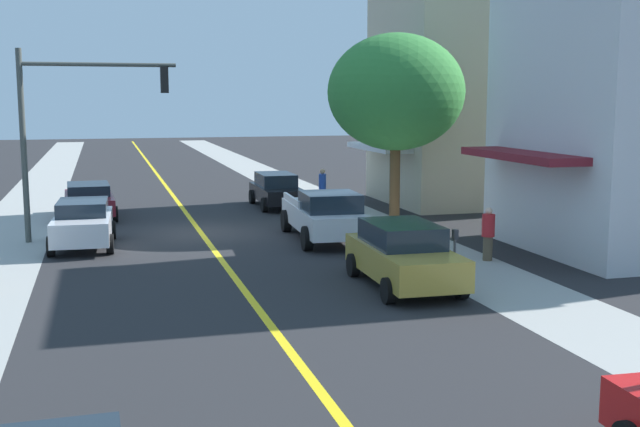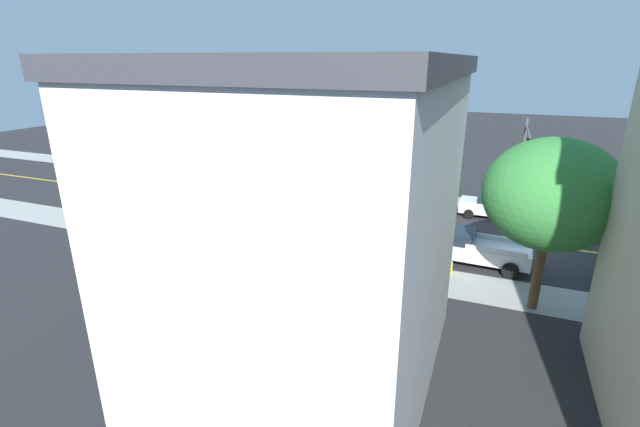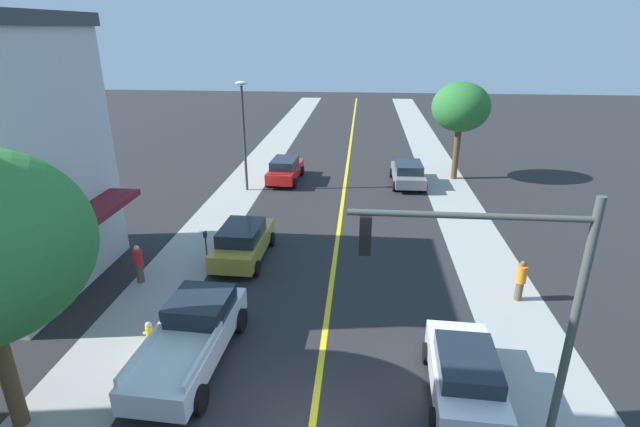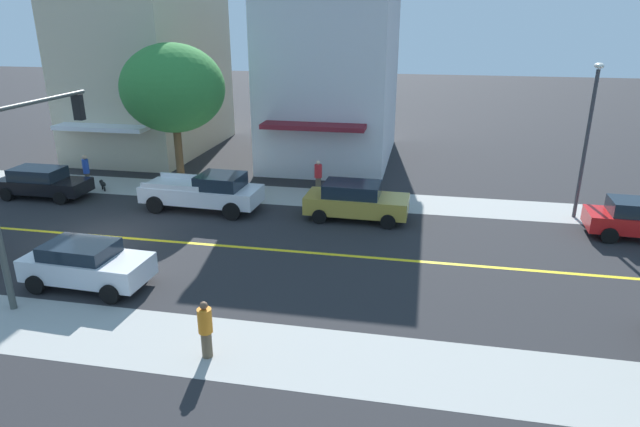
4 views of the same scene
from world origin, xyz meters
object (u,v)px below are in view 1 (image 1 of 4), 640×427
(black_sedan_left_curb, at_px, (276,190))
(white_pickup_truck, at_px, (325,215))
(street_tree_left_near, at_px, (396,92))
(small_dog, at_px, (325,205))
(fire_hydrant, at_px, (380,231))
(traffic_light_mast, at_px, (71,114))
(parking_meter, at_px, (455,247))
(gold_sedan_left_curb, at_px, (403,254))
(pedestrian_red_shirt, at_px, (488,233))
(pedestrian_blue_shirt, at_px, (322,188))
(maroon_sedan_right_curb, at_px, (89,200))
(white_sedan_right_curb, at_px, (83,223))

(black_sedan_left_curb, relative_size, white_pickup_truck, 0.80)
(street_tree_left_near, relative_size, black_sedan_left_curb, 1.63)
(black_sedan_left_curb, bearing_deg, small_dog, 36.15)
(fire_hydrant, distance_m, traffic_light_mast, 11.17)
(parking_meter, bearing_deg, gold_sedan_left_curb, 10.60)
(gold_sedan_left_curb, bearing_deg, small_dog, 174.35)
(pedestrian_red_shirt, bearing_deg, small_dog, 167.26)
(gold_sedan_left_curb, height_order, pedestrian_blue_shirt, pedestrian_blue_shirt)
(gold_sedan_left_curb, bearing_deg, fire_hydrant, 167.03)
(gold_sedan_left_curb, bearing_deg, black_sedan_left_curb, -178.74)
(black_sedan_left_curb, bearing_deg, parking_meter, 5.93)
(traffic_light_mast, xyz_separation_m, pedestrian_red_shirt, (-12.03, 6.92, -3.48))
(pedestrian_red_shirt, relative_size, pedestrian_blue_shirt, 0.90)
(street_tree_left_near, relative_size, gold_sedan_left_curb, 1.60)
(parking_meter, bearing_deg, traffic_light_mast, -42.28)
(fire_hydrant, height_order, maroon_sedan_right_curb, maroon_sedan_right_curb)
(parking_meter, relative_size, gold_sedan_left_curb, 0.30)
(gold_sedan_left_curb, distance_m, pedestrian_red_shirt, 4.40)
(street_tree_left_near, distance_m, fire_hydrant, 6.25)
(traffic_light_mast, height_order, gold_sedan_left_curb, traffic_light_mast)
(black_sedan_left_curb, bearing_deg, gold_sedan_left_curb, 0.05)
(maroon_sedan_right_curb, bearing_deg, fire_hydrant, 46.78)
(black_sedan_left_curb, bearing_deg, white_sedan_right_curb, -46.25)
(gold_sedan_left_curb, xyz_separation_m, black_sedan_left_curb, (-0.08, -15.66, -0.07))
(black_sedan_left_curb, height_order, white_sedan_right_curb, white_sedan_right_curb)
(traffic_light_mast, distance_m, gold_sedan_left_curb, 13.01)
(gold_sedan_left_curb, relative_size, small_dog, 7.59)
(fire_hydrant, height_order, pedestrian_blue_shirt, pedestrian_blue_shirt)
(parking_meter, height_order, pedestrian_blue_shirt, pedestrian_blue_shirt)
(fire_hydrant, height_order, traffic_light_mast, traffic_light_mast)
(maroon_sedan_right_curb, height_order, pedestrian_blue_shirt, pedestrian_blue_shirt)
(black_sedan_left_curb, bearing_deg, pedestrian_red_shirt, 15.52)
(pedestrian_blue_shirt, bearing_deg, black_sedan_left_curb, -145.42)
(pedestrian_blue_shirt, bearing_deg, fire_hydrant, -21.13)
(black_sedan_left_curb, height_order, white_pickup_truck, white_pickup_truck)
(black_sedan_left_curb, relative_size, white_sedan_right_curb, 1.07)
(white_pickup_truck, bearing_deg, parking_meter, 17.06)
(fire_hydrant, distance_m, maroon_sedan_right_curb, 12.75)
(white_pickup_truck, height_order, small_dog, white_pickup_truck)
(black_sedan_left_curb, relative_size, pedestrian_red_shirt, 2.77)
(black_sedan_left_curb, distance_m, pedestrian_blue_shirt, 2.21)
(black_sedan_left_curb, xyz_separation_m, pedestrian_red_shirt, (-3.60, 13.25, 0.06))
(pedestrian_red_shirt, bearing_deg, gold_sedan_left_curb, -79.58)
(gold_sedan_left_curb, distance_m, white_pickup_truck, 7.01)
(parking_meter, distance_m, gold_sedan_left_curb, 1.61)
(fire_hydrant, relative_size, gold_sedan_left_curb, 0.17)
(white_pickup_truck, bearing_deg, black_sedan_left_curb, -178.61)
(white_pickup_truck, relative_size, pedestrian_red_shirt, 3.46)
(fire_hydrant, distance_m, gold_sedan_left_curb, 6.47)
(fire_hydrant, xyz_separation_m, small_dog, (-0.08, -7.17, -0.04))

